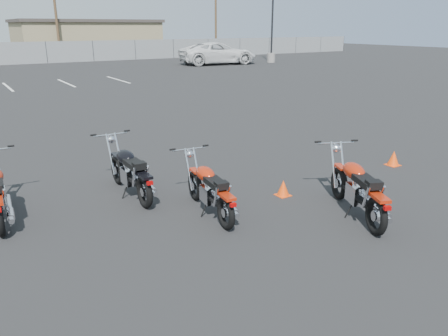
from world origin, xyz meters
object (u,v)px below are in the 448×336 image
motorcycle_rear_red (358,189)px  white_van (218,47)px  motorcycle_third_red (210,189)px  motorcycle_second_black (130,172)px

motorcycle_rear_red → white_van: 30.71m
motorcycle_third_red → motorcycle_rear_red: 2.47m
motorcycle_rear_red → white_van: white_van is taller
motorcycle_second_black → motorcycle_rear_red: bearing=-45.4°
motorcycle_second_black → motorcycle_rear_red: (2.87, -2.91, 0.01)m
white_van → motorcycle_second_black: bearing=153.9°
motorcycle_second_black → motorcycle_third_red: motorcycle_second_black is taller
motorcycle_third_red → white_van: size_ratio=0.26×
motorcycle_second_black → white_van: bearing=55.2°
motorcycle_rear_red → motorcycle_third_red: bearing=146.1°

